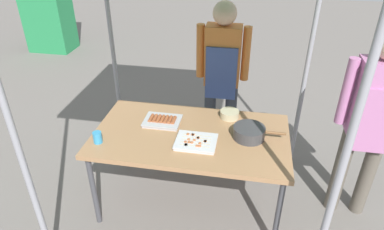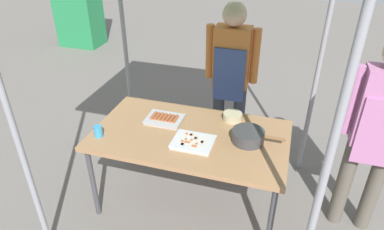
{
  "view_description": "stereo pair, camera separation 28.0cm",
  "coord_description": "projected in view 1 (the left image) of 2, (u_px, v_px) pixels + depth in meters",
  "views": [
    {
      "loc": [
        0.43,
        -2.31,
        2.33
      ],
      "look_at": [
        0.0,
        0.05,
        0.9
      ],
      "focal_mm": 32.18,
      "sensor_mm": 36.0,
      "label": 1
    },
    {
      "loc": [
        0.7,
        -2.25,
        2.33
      ],
      "look_at": [
        0.0,
        0.05,
        0.9
      ],
      "focal_mm": 32.18,
      "sensor_mm": 36.0,
      "label": 2
    }
  ],
  "objects": [
    {
      "name": "ground_plane",
      "position": [
        191.0,
        200.0,
        3.22
      ],
      "size": [
        18.0,
        18.0,
        0.0
      ],
      "primitive_type": "plane",
      "color": "#66605B"
    },
    {
      "name": "stall_table",
      "position": [
        191.0,
        139.0,
        2.86
      ],
      "size": [
        1.6,
        0.9,
        0.75
      ],
      "color": "#9E724C",
      "rests_on": "ground"
    },
    {
      "name": "drink_cup_near_edge",
      "position": [
        98.0,
        137.0,
        2.7
      ],
      "size": [
        0.07,
        0.07,
        0.09
      ],
      "primitive_type": "cylinder",
      "color": "#338CBF",
      "rests_on": "stall_table"
    },
    {
      "name": "cooking_wok",
      "position": [
        249.0,
        132.0,
        2.76
      ],
      "size": [
        0.42,
        0.26,
        0.1
      ],
      "color": "#38383A",
      "rests_on": "stall_table"
    },
    {
      "name": "condiment_bowl",
      "position": [
        230.0,
        114.0,
        3.04
      ],
      "size": [
        0.17,
        0.17,
        0.06
      ],
      "primitive_type": "cylinder",
      "color": "#BFB28C",
      "rests_on": "stall_table"
    },
    {
      "name": "vendor_woman",
      "position": [
        222.0,
        70.0,
        3.4
      ],
      "size": [
        0.52,
        0.23,
        1.64
      ],
      "rotation": [
        0.0,
        0.0,
        3.14
      ],
      "color": "#333842",
      "rests_on": "ground"
    },
    {
      "name": "customer_nearby",
      "position": [
        372.0,
        115.0,
        2.63
      ],
      "size": [
        0.52,
        0.23,
        1.66
      ],
      "color": "#595147",
      "rests_on": "ground"
    },
    {
      "name": "tray_grilled_sausages",
      "position": [
        162.0,
        121.0,
        2.97
      ],
      "size": [
        0.31,
        0.24,
        0.05
      ],
      "color": "#ADADB2",
      "rests_on": "stall_table"
    },
    {
      "name": "neighbor_stall_left",
      "position": [
        46.0,
        6.0,
        6.29
      ],
      "size": [
        0.77,
        0.58,
        1.65
      ],
      "color": "#237F47",
      "rests_on": "ground"
    },
    {
      "name": "tray_meat_skewers",
      "position": [
        196.0,
        142.0,
        2.7
      ],
      "size": [
        0.32,
        0.26,
        0.04
      ],
      "color": "silver",
      "rests_on": "stall_table"
    }
  ]
}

